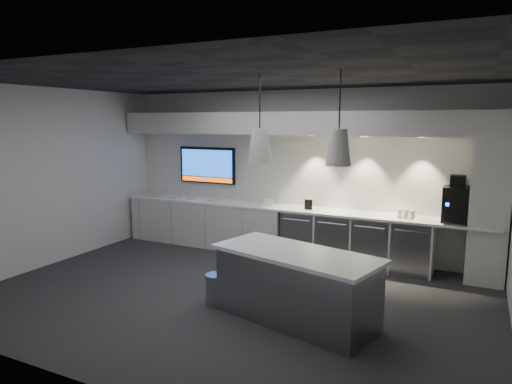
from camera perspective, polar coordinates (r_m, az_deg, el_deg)
The scene contains 27 objects.
floor at distance 6.61m, azimuth -3.11°, elevation -12.84°, with size 7.00×7.00×0.00m, color #2C2C2E.
ceiling at distance 6.16m, azimuth -3.36°, elevation 14.05°, with size 7.00×7.00×0.00m, color black.
wall_back at distance 8.46m, azimuth 5.08°, elevation 2.45°, with size 7.00×7.00×0.00m, color silver.
wall_front at distance 4.25m, azimuth -19.99°, elevation -4.52°, with size 7.00×7.00×0.00m, color silver.
wall_left at distance 8.48m, azimuth -24.36°, elevation 1.70°, with size 7.00×7.00×0.00m, color silver.
back_counter at distance 8.25m, azimuth 4.21°, elevation -2.05°, with size 6.80×0.65×0.04m, color white.
left_base_cabinets at distance 9.13m, azimuth -6.10°, elevation -3.90°, with size 3.30×0.63×0.86m, color silver.
fridge_unit_a at distance 8.26m, azimuth 5.79°, elevation -5.29°, with size 0.60×0.61×0.85m, color gray.
fridge_unit_b at distance 8.08m, azimuth 10.00°, elevation -5.72°, with size 0.60×0.61×0.85m, color gray.
fridge_unit_c at distance 7.93m, azimuth 14.40°, elevation -6.14°, with size 0.60×0.61×0.85m, color gray.
fridge_unit_d at distance 7.84m, azimuth 18.94°, elevation -6.53°, with size 0.60×0.61×0.85m, color gray.
backsplash at distance 8.09m, azimuth 13.00°, elevation 2.32°, with size 4.60×0.03×1.30m, color silver.
soffit at distance 8.13m, azimuth 4.40°, elevation 8.56°, with size 6.90×0.60×0.40m, color silver.
column at distance 7.64m, azimuth 27.19°, elevation -0.71°, with size 0.55×0.55×2.60m, color silver.
wall_tv at distance 9.25m, azimuth -6.10°, elevation 3.36°, with size 1.25×0.07×0.72m.
island at distance 5.73m, azimuth 4.98°, elevation -11.60°, with size 2.22×1.37×0.87m.
bin at distance 6.27m, azimuth -4.95°, elevation -12.03°, with size 0.30×0.30×0.42m, color gray.
coffee_machine at distance 7.66m, azimuth 23.77°, elevation -1.25°, with size 0.40×0.57×0.72m.
sign_black at distance 8.05m, azimuth 6.57°, elevation -1.57°, with size 0.14×0.02×0.18m, color black.
sign_white at distance 8.34m, azimuth 1.57°, elevation -1.29°, with size 0.18×0.02×0.14m, color white.
cup_cluster at distance 7.68m, azimuth 18.27°, elevation -2.62°, with size 0.26×0.16×0.14m, color white, non-canonical shape.
tray_a at distance 9.65m, azimuth -12.34°, elevation -0.44°, with size 0.16×0.16×0.03m, color #B3B3B3.
tray_b at distance 9.38m, azimuth -10.05°, elevation -0.64°, with size 0.16×0.16×0.03m, color #B3B3B3.
tray_c at distance 9.19m, azimuth -8.11°, elevation -0.79°, with size 0.16×0.16×0.03m, color #B3B3B3.
tray_d at distance 8.91m, azimuth -5.38°, elevation -1.04°, with size 0.16×0.16×0.03m, color #B3B3B3.
pendant_left at distance 5.57m, azimuth 0.48°, elevation 5.89°, with size 0.29×0.29×1.11m.
pendant_right at distance 5.22m, azimuth 10.28°, elevation 5.54°, with size 0.29×0.29×1.11m.
Camera 1 is at (3.00, -5.35, 2.45)m, focal length 32.00 mm.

